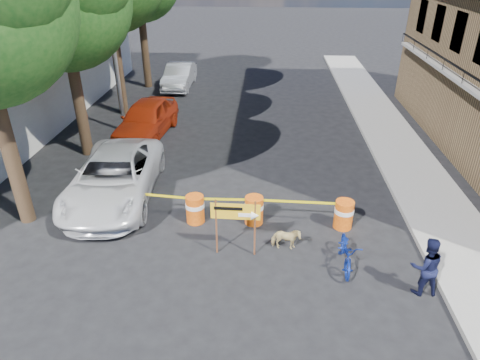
# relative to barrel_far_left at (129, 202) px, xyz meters

# --- Properties ---
(ground) EXTENTS (120.00, 120.00, 0.00)m
(ground) POSITION_rel_barrel_far_left_xyz_m (3.68, -2.46, -0.47)
(ground) COLOR black
(ground) RESTS_ON ground
(sidewalk_east) EXTENTS (2.40, 40.00, 0.15)m
(sidewalk_east) POSITION_rel_barrel_far_left_xyz_m (9.88, 3.54, -0.40)
(sidewalk_east) COLOR gray
(sidewalk_east) RESTS_ON ground
(streetlamp) EXTENTS (1.25, 0.18, 8.00)m
(streetlamp) POSITION_rel_barrel_far_left_xyz_m (-2.25, 7.04, 3.90)
(streetlamp) COLOR gray
(streetlamp) RESTS_ON ground
(barrel_far_left) EXTENTS (0.58, 0.58, 0.90)m
(barrel_far_left) POSITION_rel_barrel_far_left_xyz_m (0.00, 0.00, 0.00)
(barrel_far_left) COLOR #C9430B
(barrel_far_left) RESTS_ON ground
(barrel_mid_left) EXTENTS (0.58, 0.58, 0.90)m
(barrel_mid_left) POSITION_rel_barrel_far_left_xyz_m (2.15, -0.22, 0.00)
(barrel_mid_left) COLOR #C9430B
(barrel_mid_left) RESTS_ON ground
(barrel_mid_right) EXTENTS (0.58, 0.58, 0.90)m
(barrel_mid_right) POSITION_rel_barrel_far_left_xyz_m (3.96, -0.17, 0.00)
(barrel_mid_right) COLOR #C9430B
(barrel_mid_right) RESTS_ON ground
(barrel_far_right) EXTENTS (0.58, 0.58, 0.90)m
(barrel_far_right) POSITION_rel_barrel_far_left_xyz_m (6.67, -0.24, 0.00)
(barrel_far_right) COLOR #C9430B
(barrel_far_right) RESTS_ON ground
(detour_sign) EXTENTS (1.33, 0.25, 1.71)m
(detour_sign) POSITION_rel_barrel_far_left_xyz_m (3.67, -1.75, 0.77)
(detour_sign) COLOR #592D19
(detour_sign) RESTS_ON ground
(pedestrian) EXTENTS (0.81, 0.66, 1.58)m
(pedestrian) POSITION_rel_barrel_far_left_xyz_m (8.18, -2.97, 0.32)
(pedestrian) COLOR black
(pedestrian) RESTS_ON ground
(bicycle) EXTENTS (0.65, 0.94, 1.73)m
(bicycle) POSITION_rel_barrel_far_left_xyz_m (6.48, -2.05, 0.39)
(bicycle) COLOR #132C9C
(bicycle) RESTS_ON ground
(dog) EXTENTS (0.82, 0.38, 0.68)m
(dog) POSITION_rel_barrel_far_left_xyz_m (4.90, -1.45, -0.13)
(dog) COLOR #D4BD7A
(dog) RESTS_ON ground
(suv_white) EXTENTS (2.98, 5.81, 1.57)m
(suv_white) POSITION_rel_barrel_far_left_xyz_m (-0.76, 1.04, 0.31)
(suv_white) COLOR silver
(suv_white) RESTS_ON ground
(sedan_red) EXTENTS (2.33, 4.87, 1.61)m
(sedan_red) POSITION_rel_barrel_far_left_xyz_m (-1.12, 6.62, 0.33)
(sedan_red) COLOR #A8290E
(sedan_red) RESTS_ON ground
(sedan_silver) EXTENTS (1.52, 4.34, 1.43)m
(sedan_silver) POSITION_rel_barrel_far_left_xyz_m (-1.12, 14.45, 0.24)
(sedan_silver) COLOR #B7B8BE
(sedan_silver) RESTS_ON ground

